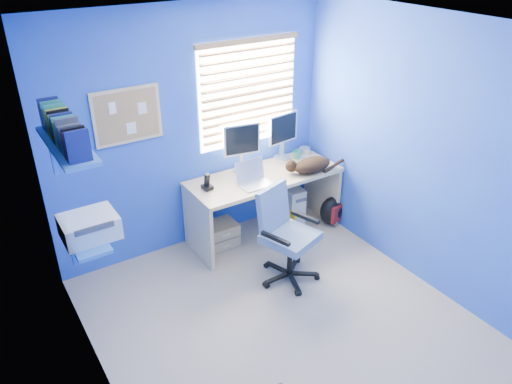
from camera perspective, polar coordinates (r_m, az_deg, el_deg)
floor at (r=4.56m, az=2.89°, el=-14.40°), size 3.00×3.20×0.00m
ceiling at (r=3.41m, az=3.95°, el=18.27°), size 3.00×3.20×0.00m
wall_back at (r=5.09m, az=-7.25°, el=6.82°), size 3.00×0.01×2.50m
wall_front at (r=2.93m, az=22.36°, el=-13.23°), size 3.00×0.01×2.50m
wall_left at (r=3.31m, az=-18.51°, el=-7.18°), size 0.01×3.20×2.50m
wall_right at (r=4.78m, az=18.17°, el=4.18°), size 0.01×3.20×2.50m
desk at (r=5.48m, az=0.94°, el=-1.52°), size 1.66×0.65×0.74m
laptop at (r=5.05m, az=-0.05°, el=1.92°), size 0.33×0.26×0.22m
monitor_left at (r=5.29m, az=-1.75°, el=5.07°), size 0.41×0.19×0.54m
monitor_right at (r=5.60m, az=3.00°, el=6.41°), size 0.41×0.18×0.54m
phone at (r=5.01m, az=-5.62°, el=1.22°), size 0.10×0.12×0.17m
mug at (r=5.69m, az=4.73°, el=4.30°), size 0.10×0.09×0.10m
cd_spindle at (r=5.84m, az=5.59°, el=4.74°), size 0.13×0.13×0.07m
cat at (r=5.38m, az=6.46°, el=3.09°), size 0.50×0.37×0.16m
tower_pc at (r=5.84m, az=3.83°, el=-1.17°), size 0.24×0.46×0.45m
drawer_boxes at (r=5.42m, az=-4.09°, el=-4.83°), size 0.35×0.28×0.27m
yellow_book at (r=5.69m, az=3.83°, el=-3.30°), size 0.03×0.17×0.24m
backpack at (r=5.83m, az=8.63°, el=-2.12°), size 0.34×0.30×0.34m
office_chair at (r=4.84m, az=3.45°, el=-6.22°), size 0.69×0.69×0.94m
window_blinds at (r=5.26m, az=-0.80°, el=11.21°), size 1.15×0.05×1.10m
corkboard at (r=4.75m, az=-14.48°, el=8.43°), size 0.64×0.02×0.52m
wall_shelves at (r=3.88m, az=-19.89°, el=1.25°), size 0.42×0.90×1.05m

